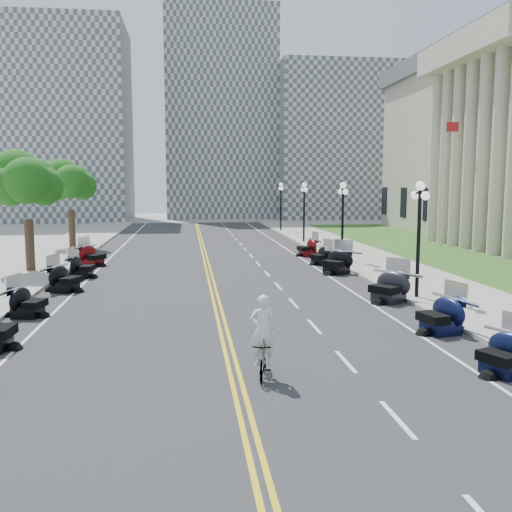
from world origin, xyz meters
name	(u,v)px	position (x,y,z in m)	size (l,w,h in m)	color
ground	(223,330)	(0.00, 0.00, 0.00)	(160.00, 160.00, 0.00)	gray
road	(211,281)	(0.00, 10.00, 0.00)	(16.00, 90.00, 0.01)	#333335
centerline_yellow_a	(209,281)	(-0.12, 10.00, 0.01)	(0.12, 90.00, 0.00)	yellow
centerline_yellow_b	(213,281)	(0.12, 10.00, 0.01)	(0.12, 90.00, 0.00)	yellow
edge_line_north	(332,278)	(6.40, 10.00, 0.01)	(0.12, 90.00, 0.00)	white
edge_line_south	(84,283)	(-6.40, 10.00, 0.01)	(0.12, 90.00, 0.00)	white
lane_dash_4	(397,419)	(3.20, -8.00, 0.01)	(0.12, 2.00, 0.00)	white
lane_dash_5	(346,361)	(3.20, -4.00, 0.01)	(0.12, 2.00, 0.00)	white
lane_dash_6	(314,326)	(3.20, 0.00, 0.01)	(0.12, 2.00, 0.00)	white
lane_dash_7	(293,303)	(3.20, 4.00, 0.01)	(0.12, 2.00, 0.00)	white
lane_dash_8	(278,286)	(3.20, 8.00, 0.01)	(0.12, 2.00, 0.00)	white
lane_dash_9	(267,274)	(3.20, 12.00, 0.01)	(0.12, 2.00, 0.00)	white
lane_dash_10	(258,264)	(3.20, 16.00, 0.01)	(0.12, 2.00, 0.00)	white
lane_dash_11	(251,256)	(3.20, 20.00, 0.01)	(0.12, 2.00, 0.00)	white
lane_dash_12	(245,249)	(3.20, 24.00, 0.01)	(0.12, 2.00, 0.00)	white
lane_dash_13	(240,244)	(3.20, 28.00, 0.01)	(0.12, 2.00, 0.00)	white
lane_dash_14	(236,239)	(3.20, 32.00, 0.01)	(0.12, 2.00, 0.00)	white
lane_dash_15	(233,235)	(3.20, 36.00, 0.01)	(0.12, 2.00, 0.00)	white
lane_dash_16	(230,232)	(3.20, 40.00, 0.01)	(0.12, 2.00, 0.00)	white
lane_dash_17	(227,229)	(3.20, 44.00, 0.01)	(0.12, 2.00, 0.00)	white
lane_dash_18	(225,226)	(3.20, 48.00, 0.01)	(0.12, 2.00, 0.00)	white
lane_dash_19	(222,224)	(3.20, 52.00, 0.01)	(0.12, 2.00, 0.00)	white
sidewalk_north	(406,276)	(10.50, 10.00, 0.07)	(5.00, 90.00, 0.15)	#9E9991
lawn	(459,256)	(17.50, 18.00, 0.05)	(9.00, 60.00, 0.10)	#356023
distant_block_a	(60,124)	(-18.00, 62.00, 13.00)	(18.00, 14.00, 26.00)	gray
distant_block_b	(220,117)	(4.00, 68.00, 15.00)	(16.00, 12.00, 30.00)	gray
distant_block_c	(342,143)	(22.00, 65.00, 11.00)	(20.00, 14.00, 22.00)	gray
street_lamp_2	(418,240)	(8.60, 4.00, 2.60)	(0.50, 1.20, 4.90)	black
street_lamp_3	(343,222)	(8.60, 16.00, 2.60)	(0.50, 1.20, 4.90)	black
street_lamp_4	(304,212)	(8.60, 28.00, 2.60)	(0.50, 1.20, 4.90)	black
street_lamp_5	(281,207)	(8.60, 40.00, 2.60)	(0.50, 1.20, 4.90)	black
flagpole	(443,184)	(18.00, 22.00, 5.00)	(1.10, 0.20, 10.00)	silver
tree_3	(27,188)	(-10.00, 14.00, 4.75)	(4.80, 4.80, 9.20)	#235619
tree_4	(70,187)	(-10.00, 26.00, 4.75)	(4.80, 4.80, 9.20)	#235619
motorcycle_n_4	(505,351)	(7.02, -5.58, 0.64)	(1.82, 1.82, 1.28)	black
motorcycle_n_5	(441,313)	(7.20, -1.39, 0.70)	(2.00, 2.00, 1.40)	black
motorcycle_n_6	(389,285)	(7.23, 3.70, 0.75)	(2.14, 2.14, 1.50)	black
motorcycle_n_8	(337,260)	(7.04, 11.46, 0.76)	(2.18, 2.18, 1.52)	black
motorcycle_n_9	(321,254)	(7.05, 15.17, 0.64)	(1.83, 1.83, 1.28)	black
motorcycle_n_10	(308,246)	(7.09, 19.39, 0.69)	(1.96, 1.96, 1.37)	#590A0C
motorcycle_s_6	(27,300)	(-7.19, 2.72, 0.65)	(1.86, 1.86, 1.30)	black
motorcycle_s_7	(65,277)	(-6.87, 7.79, 0.70)	(2.01, 2.01, 1.40)	black
motorcycle_s_8	(81,266)	(-6.81, 11.72, 0.67)	(1.93, 1.93, 1.35)	black
motorcycle_s_9	(92,254)	(-6.98, 16.26, 0.72)	(2.06, 2.06, 1.44)	#590A0C
bicycle	(263,360)	(0.69, -5.06, 0.49)	(0.46, 1.64, 0.98)	#A51414
cyclist_rider	(263,306)	(0.69, -5.06, 1.91)	(0.67, 0.44, 1.85)	white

